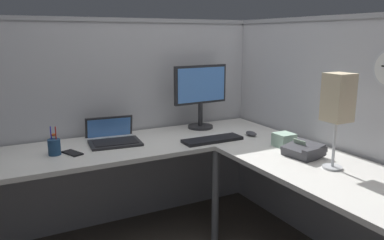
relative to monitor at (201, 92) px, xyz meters
name	(u,v)px	position (x,y,z in m)	size (l,w,h in m)	color
cubicle_wall_back	(110,123)	(-0.67, 0.23, -0.23)	(2.57, 0.12, 1.58)	#B2B2B7
cubicle_wall_right	(342,138)	(0.57, -0.90, -0.23)	(0.12, 2.37, 1.58)	#B2B2B7
desk	(190,177)	(-0.45, -0.69, -0.39)	(2.35, 2.15, 0.73)	silver
monitor	(201,92)	(0.00, 0.00, 0.00)	(0.46, 0.20, 0.50)	#232326
laptop	(112,137)	(-0.73, -0.04, -0.27)	(0.38, 0.41, 0.22)	#232326
keyboard	(212,140)	(-0.11, -0.38, -0.28)	(0.43, 0.14, 0.02)	black
computer_mouse	(251,134)	(0.21, -0.39, -0.28)	(0.06, 0.10, 0.03)	#38383D
pen_cup	(54,147)	(-1.14, -0.19, -0.24)	(0.08, 0.08, 0.18)	navy
cell_phone	(72,153)	(-1.04, -0.22, -0.29)	(0.07, 0.14, 0.01)	black
office_phone	(304,151)	(0.20, -0.94, -0.26)	(0.21, 0.23, 0.11)	#38383D
desk_lamp_paper	(338,100)	(0.19, -1.17, 0.09)	(0.13, 0.13, 0.53)	#B7BABF
tissue_box	(284,140)	(0.24, -0.71, -0.25)	(0.12, 0.12, 0.09)	#8CAD99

